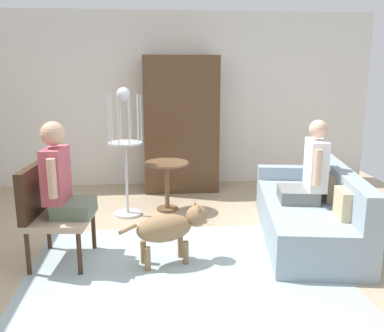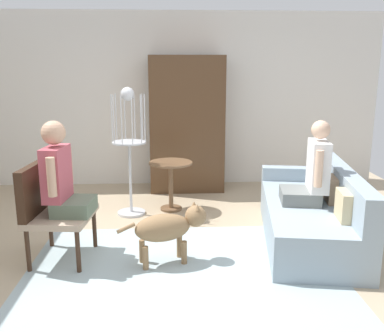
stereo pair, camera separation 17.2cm
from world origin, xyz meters
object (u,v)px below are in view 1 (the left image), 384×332
object	(u,v)px
round_end_table	(167,176)
bird_cage_stand	(125,148)
dog	(170,227)
person_on_armchair	(61,177)
person_on_couch	(310,171)
armoire_cabinet	(181,124)
couch	(311,213)
armchair	(48,206)

from	to	relation	value
round_end_table	bird_cage_stand	xyz separation A→B (m)	(-0.52, -0.14, 0.41)
dog	person_on_armchair	bearing A→B (deg)	172.23
person_on_couch	armoire_cabinet	world-z (taller)	armoire_cabinet
couch	person_on_couch	size ratio (longest dim) A/B	2.43
round_end_table	person_on_armchair	bearing A→B (deg)	-126.12
person_on_couch	dog	distance (m)	1.65
couch	person_on_armchair	distance (m)	2.68
person_on_armchair	dog	xyz separation A→B (m)	(1.02, -0.14, -0.48)
armchair	round_end_table	bearing A→B (deg)	50.02
round_end_table	armoire_cabinet	bearing A→B (deg)	75.77
bird_cage_stand	round_end_table	bearing A→B (deg)	14.87
person_on_couch	dog	xyz separation A→B (m)	(-1.53, -0.47, -0.41)
couch	bird_cage_stand	xyz separation A→B (m)	(-2.07, 0.95, 0.59)
couch	armoire_cabinet	world-z (taller)	armoire_cabinet
armchair	person_on_couch	world-z (taller)	person_on_couch
bird_cage_stand	person_on_couch	bearing A→B (deg)	-25.50
couch	person_on_armchair	xyz separation A→B (m)	(-2.60, -0.34, 0.56)
person_on_couch	round_end_table	xyz separation A→B (m)	(-1.51, 1.10, -0.31)
person_on_armchair	bird_cage_stand	bearing A→B (deg)	67.83
armoire_cabinet	dog	bearing A→B (deg)	-96.14
armchair	person_on_armchair	xyz separation A→B (m)	(0.15, -0.01, 0.28)
armchair	person_on_armchair	distance (m)	0.32
dog	armoire_cabinet	size ratio (longest dim) A/B	0.42
armchair	dog	bearing A→B (deg)	-7.45
couch	round_end_table	xyz separation A→B (m)	(-1.55, 1.09, 0.18)
couch	dog	xyz separation A→B (m)	(-1.57, -0.48, 0.08)
person_on_couch	person_on_armchair	size ratio (longest dim) A/B	0.99
person_on_armchair	person_on_couch	bearing A→B (deg)	7.35
couch	armoire_cabinet	distance (m)	2.56
dog	couch	bearing A→B (deg)	17.11
couch	armoire_cabinet	bearing A→B (deg)	121.90
couch	person_on_armchair	bearing A→B (deg)	-172.43
dog	round_end_table	bearing A→B (deg)	89.14
round_end_table	dog	bearing A→B (deg)	-90.86
person_on_armchair	round_end_table	size ratio (longest dim) A/B	1.38
couch	dog	size ratio (longest dim) A/B	2.52
bird_cage_stand	armoire_cabinet	distance (m)	1.38
person_on_couch	round_end_table	size ratio (longest dim) A/B	1.36
person_on_couch	dog	world-z (taller)	person_on_couch
round_end_table	bird_cage_stand	distance (m)	0.68
person_on_armchair	dog	distance (m)	1.14
person_on_armchair	armchair	bearing A→B (deg)	174.81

